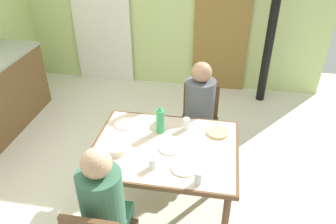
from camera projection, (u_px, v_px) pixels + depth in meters
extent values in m
plane|color=silver|center=(127.00, 189.00, 3.39)|extent=(6.46, 6.46, 0.00)
cube|color=olive|center=(222.00, 25.00, 4.74)|extent=(0.80, 0.05, 2.00)
cylinder|color=black|center=(275.00, 6.00, 4.23)|extent=(0.12, 0.12, 2.74)
cube|color=white|center=(100.00, 9.00, 4.91)|extent=(0.90, 0.03, 2.30)
cube|color=brown|center=(165.00, 148.00, 2.79)|extent=(1.23, 0.96, 0.04)
cube|color=beige|center=(165.00, 146.00, 2.78)|extent=(1.18, 0.92, 0.00)
cylinder|color=brown|center=(92.00, 207.00, 2.73)|extent=(0.06, 0.06, 0.70)
cylinder|color=brown|center=(120.00, 146.00, 3.41)|extent=(0.06, 0.06, 0.70)
cylinder|color=brown|center=(227.00, 158.00, 3.26)|extent=(0.06, 0.06, 0.70)
cube|color=brown|center=(199.00, 127.00, 3.54)|extent=(0.40, 0.40, 0.04)
cube|color=brown|center=(201.00, 102.00, 3.58)|extent=(0.38, 0.04, 0.42)
cylinder|color=brown|center=(212.00, 156.00, 3.50)|extent=(0.04, 0.04, 0.41)
cylinder|color=brown|center=(180.00, 153.00, 3.55)|extent=(0.04, 0.04, 0.41)
cylinder|color=brown|center=(214.00, 138.00, 3.79)|extent=(0.04, 0.04, 0.41)
cylinder|color=brown|center=(184.00, 135.00, 3.84)|extent=(0.04, 0.04, 0.41)
cube|color=#30694A|center=(111.00, 216.00, 2.45)|extent=(0.30, 0.22, 0.12)
cylinder|color=#38664C|center=(102.00, 203.00, 2.22)|extent=(0.30, 0.30, 0.52)
sphere|color=tan|center=(96.00, 163.00, 2.04)|extent=(0.20, 0.20, 0.20)
cube|color=#47564F|center=(197.00, 131.00, 3.37)|extent=(0.30, 0.22, 0.12)
cylinder|color=#4C5156|center=(200.00, 104.00, 3.33)|extent=(0.30, 0.30, 0.52)
sphere|color=#A87A5B|center=(202.00, 72.00, 3.14)|extent=(0.20, 0.20, 0.20)
cylinder|color=#2F9859|center=(160.00, 121.00, 2.91)|extent=(0.08, 0.08, 0.22)
cone|color=green|center=(160.00, 109.00, 2.84)|extent=(0.05, 0.05, 0.03)
cylinder|color=#EEDFC8|center=(117.00, 149.00, 2.71)|extent=(0.17, 0.17, 0.05)
cylinder|color=white|center=(126.00, 124.00, 3.06)|extent=(0.20, 0.20, 0.01)
cylinder|color=white|center=(170.00, 147.00, 2.76)|extent=(0.20, 0.20, 0.01)
cylinder|color=white|center=(184.00, 168.00, 2.55)|extent=(0.20, 0.20, 0.01)
cylinder|color=silver|center=(198.00, 178.00, 2.39)|extent=(0.06, 0.06, 0.11)
cylinder|color=silver|center=(186.00, 124.00, 2.98)|extent=(0.06, 0.06, 0.11)
cylinder|color=silver|center=(152.00, 163.00, 2.53)|extent=(0.06, 0.06, 0.09)
cylinder|color=#DBB77A|center=(218.00, 132.00, 2.94)|extent=(0.19, 0.19, 0.02)
cube|color=silver|center=(198.00, 146.00, 2.79)|extent=(0.14, 0.08, 0.00)
cube|color=silver|center=(221.00, 183.00, 2.42)|extent=(0.13, 0.11, 0.00)
cube|color=silver|center=(218.00, 155.00, 2.69)|extent=(0.02, 0.15, 0.00)
cube|color=silver|center=(144.00, 138.00, 2.88)|extent=(0.15, 0.07, 0.00)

